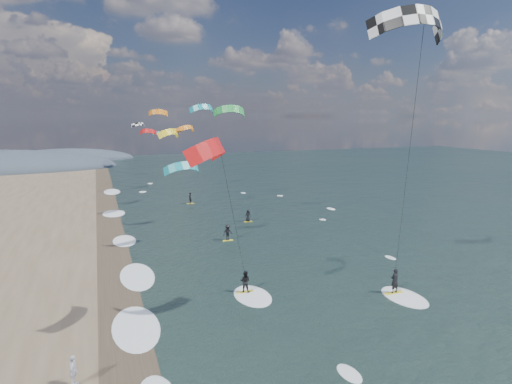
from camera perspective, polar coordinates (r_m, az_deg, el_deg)
name	(u,v)px	position (r m, az deg, el deg)	size (l,w,h in m)	color
ground	(343,342)	(27.06, 11.54, -18.97)	(260.00, 260.00, 0.00)	black
wet_sand_strip	(120,303)	(32.64, -17.67, -13.98)	(3.00, 240.00, 0.00)	#382D23
kitesurfer_near_a	(419,82)	(25.97, 20.96, 13.56)	(7.90, 8.39, 19.06)	yellow
kitesurfer_near_b	(231,201)	(26.04, -3.35, -1.24)	(6.75, 9.24, 12.61)	yellow
far_kitesurfers	(223,219)	(51.45, -4.37, -3.67)	(5.94, 21.55, 1.75)	yellow
bg_kite_field	(172,126)	(73.76, -11.08, 8.64)	(12.31, 72.23, 7.32)	orange
shoreline_surf	(132,278)	(37.09, -16.17, -10.94)	(2.40, 79.40, 0.11)	white
beach_walker	(73,371)	(24.20, -23.19, -21.13)	(0.97, 0.40, 1.66)	silver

